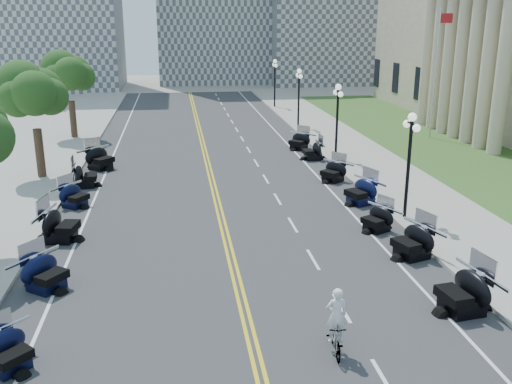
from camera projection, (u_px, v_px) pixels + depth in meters
name	position (u px, v px, depth m)	size (l,w,h in m)	color
ground	(233.00, 264.00, 22.13)	(160.00, 160.00, 0.00)	gray
road	(214.00, 191.00, 31.61)	(16.00, 90.00, 0.01)	#333335
centerline_yellow_a	(212.00, 191.00, 31.59)	(0.12, 90.00, 0.00)	yellow
centerline_yellow_b	(217.00, 191.00, 31.62)	(0.12, 90.00, 0.00)	yellow
edge_line_north	(327.00, 186.00, 32.46)	(0.12, 90.00, 0.00)	white
edge_line_south	(96.00, 195.00, 30.74)	(0.12, 90.00, 0.00)	white
lane_dash_4	(385.00, 381.00, 14.98)	(0.12, 2.00, 0.00)	white
lane_dash_5	(342.00, 308.00, 18.77)	(0.12, 2.00, 0.00)	white
lane_dash_6	(313.00, 259.00, 22.56)	(0.12, 2.00, 0.00)	white
lane_dash_7	(293.00, 225.00, 26.35)	(0.12, 2.00, 0.00)	white
lane_dash_8	(278.00, 199.00, 30.14)	(0.12, 2.00, 0.00)	white
lane_dash_9	(266.00, 179.00, 33.93)	(0.12, 2.00, 0.00)	white
lane_dash_10	(256.00, 163.00, 37.72)	(0.12, 2.00, 0.00)	white
lane_dash_11	(249.00, 150.00, 41.51)	(0.12, 2.00, 0.00)	white
lane_dash_12	(242.00, 139.00, 45.30)	(0.12, 2.00, 0.00)	white
lane_dash_13	(237.00, 130.00, 49.09)	(0.12, 2.00, 0.00)	white
lane_dash_14	(232.00, 122.00, 52.88)	(0.12, 2.00, 0.00)	white
lane_dash_15	(228.00, 115.00, 56.67)	(0.12, 2.00, 0.00)	white
lane_dash_16	(224.00, 109.00, 60.45)	(0.12, 2.00, 0.00)	white
lane_dash_17	(221.00, 104.00, 64.24)	(0.12, 2.00, 0.00)	white
lane_dash_18	(219.00, 99.00, 68.03)	(0.12, 2.00, 0.00)	white
lane_dash_19	(216.00, 95.00, 71.82)	(0.12, 2.00, 0.00)	white
sidewalk_north	(395.00, 182.00, 33.00)	(5.00, 90.00, 0.15)	#9E9991
sidewalk_south	(16.00, 198.00, 30.17)	(5.00, 90.00, 0.15)	#9E9991
lawn	(446.00, 149.00, 41.52)	(9.00, 60.00, 0.10)	#356023
distant_block_c	(336.00, 6.00, 83.47)	(20.00, 14.00, 22.00)	gray
street_lamp_2	(408.00, 167.00, 26.32)	(0.50, 1.20, 4.90)	black
street_lamp_3	(337.00, 122.00, 37.69)	(0.50, 1.20, 4.90)	black
street_lamp_4	(299.00, 98.00, 49.06)	(0.50, 1.20, 4.90)	black
street_lamp_5	(275.00, 83.00, 60.43)	(0.50, 1.20, 4.90)	black
flagpole	(435.00, 75.00, 43.94)	(1.10, 0.20, 10.00)	silver
tree_3	(34.00, 99.00, 32.67)	(4.80, 4.80, 9.20)	#235619
tree_4	(69.00, 78.00, 44.04)	(4.80, 4.80, 9.20)	#235619
motorcycle_n_4	(463.00, 290.00, 18.31)	(2.24, 2.24, 1.57)	black
motorcycle_n_5	(413.00, 240.00, 22.58)	(2.11, 2.11, 1.48)	black
motorcycle_n_6	(377.00, 218.00, 25.46)	(1.78, 1.78, 1.25)	black
motorcycle_n_7	(361.00, 190.00, 29.18)	(2.10, 2.10, 1.47)	black
motorcycle_n_8	(333.00, 170.00, 33.26)	(1.90, 1.90, 1.33)	black
motorcycle_n_9	(313.00, 150.00, 38.44)	(1.95, 1.95, 1.36)	black
motorcycle_n_10	(299.00, 140.00, 41.50)	(1.94, 1.94, 1.36)	black
motorcycle_s_4	(7.00, 349.00, 15.32)	(1.76, 1.76, 1.23)	black
motorcycle_s_5	(45.00, 271.00, 19.88)	(1.99, 1.99, 1.39)	black
motorcycle_s_6	(60.00, 224.00, 24.26)	(2.23, 2.23, 1.56)	black
motorcycle_s_7	(74.00, 195.00, 28.73)	(1.86, 1.86, 1.30)	black
motorcycle_s_8	(84.00, 175.00, 32.13)	(2.06, 2.06, 1.44)	black
motorcycle_s_9	(100.00, 157.00, 35.95)	(2.23, 2.23, 1.56)	black
bicycle	(335.00, 337.00, 16.14)	(0.47, 1.65, 0.99)	#A51414
cyclist_rider	(337.00, 295.00, 15.75)	(0.61, 0.40, 1.67)	silver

